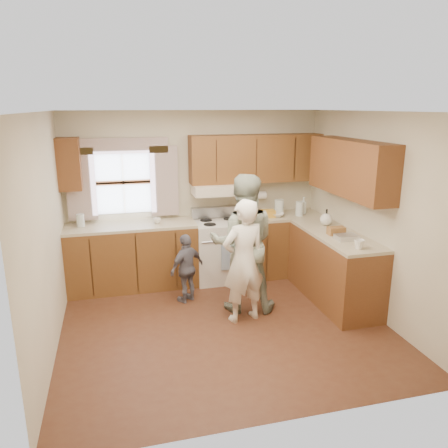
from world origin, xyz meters
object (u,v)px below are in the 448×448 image
object	(u,v)px
child	(187,268)
woman_right	(243,243)
woman_left	(244,261)
stove	(220,249)

from	to	relation	value
child	woman_right	bearing A→B (deg)	116.72
woman_left	woman_right	bearing A→B (deg)	-117.10
woman_left	child	bearing A→B (deg)	-62.59
woman_right	child	distance (m)	0.87
stove	woman_left	size ratio (longest dim) A/B	0.70
woman_right	child	world-z (taller)	woman_right
stove	child	bearing A→B (deg)	-133.03
stove	woman_left	world-z (taller)	woman_left
woman_left	woman_right	size ratio (longest dim) A/B	0.86
woman_left	child	xyz separation A→B (m)	(-0.57, 0.70, -0.29)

